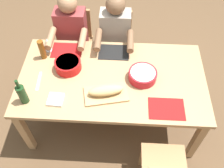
{
  "coord_description": "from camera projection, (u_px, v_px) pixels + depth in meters",
  "views": [
    {
      "loc": [
        -0.08,
        1.55,
        2.61
      ],
      "look_at": [
        0.0,
        0.0,
        0.63
      ],
      "focal_mm": 39.77,
      "sensor_mm": 36.0,
      "label": 1
    }
  ],
  "objects": [
    {
      "name": "ground_plane",
      "position": [
        112.0,
        116.0,
        3.01
      ],
      "size": [
        8.0,
        8.0,
        0.0
      ],
      "primitive_type": "plane",
      "color": "brown"
    },
    {
      "name": "bread_loaf",
      "position": [
        106.0,
        90.0,
        2.25
      ],
      "size": [
        0.34,
        0.17,
        0.09
      ],
      "primitive_type": "ellipsoid",
      "rotation": [
        0.0,
        0.0,
        0.21
      ],
      "color": "tan",
      "rests_on": "cutting_board"
    },
    {
      "name": "wine_glass",
      "position": [
        47.0,
        42.0,
        2.57
      ],
      "size": [
        0.08,
        0.08,
        0.17
      ],
      "color": "silver",
      "rests_on": "dining_table"
    },
    {
      "name": "napkin_stack",
      "position": [
        56.0,
        100.0,
        2.25
      ],
      "size": [
        0.15,
        0.15,
        0.02
      ],
      "primitive_type": "cube",
      "rotation": [
        0.0,
        0.0,
        -0.04
      ],
      "color": "white",
      "rests_on": "dining_table"
    },
    {
      "name": "dining_table",
      "position": [
        112.0,
        82.0,
        2.49
      ],
      "size": [
        1.83,
        1.0,
        0.74
      ],
      "color": "#A87F56",
      "rests_on": "ground_plane"
    },
    {
      "name": "placemat_far_left",
      "position": [
        166.0,
        109.0,
        2.2
      ],
      "size": [
        0.32,
        0.23,
        0.01
      ],
      "primitive_type": "cube",
      "color": "maroon",
      "rests_on": "dining_table"
    },
    {
      "name": "diner_near_center",
      "position": [
        115.0,
        37.0,
        2.86
      ],
      "size": [
        0.41,
        0.53,
        1.2
      ],
      "color": "#2D2D38",
      "rests_on": "ground_plane"
    },
    {
      "name": "diner_near_right",
      "position": [
        72.0,
        35.0,
        2.88
      ],
      "size": [
        0.41,
        0.53,
        1.2
      ],
      "color": "#2D2D38",
      "rests_on": "ground_plane"
    },
    {
      "name": "chair_near_center",
      "position": [
        116.0,
        40.0,
        3.14
      ],
      "size": [
        0.4,
        0.4,
        0.85
      ],
      "color": "#9E7044",
      "rests_on": "ground_plane"
    },
    {
      "name": "serving_bowl_fruit",
      "position": [
        68.0,
        64.0,
        2.46
      ],
      "size": [
        0.26,
        0.26,
        0.1
      ],
      "color": "red",
      "rests_on": "dining_table"
    },
    {
      "name": "placemat_near_center",
      "position": [
        114.0,
        52.0,
        2.64
      ],
      "size": [
        0.32,
        0.23,
        0.01
      ],
      "primitive_type": "cube",
      "color": "black",
      "rests_on": "dining_table"
    },
    {
      "name": "cutting_board",
      "position": [
        106.0,
        94.0,
        2.29
      ],
      "size": [
        0.44,
        0.3,
        0.02
      ],
      "primitive_type": "cube",
      "rotation": [
        0.0,
        0.0,
        0.21
      ],
      "color": "tan",
      "rests_on": "dining_table"
    },
    {
      "name": "placemat_near_right",
      "position": [
        67.0,
        50.0,
        2.66
      ],
      "size": [
        0.32,
        0.23,
        0.01
      ],
      "primitive_type": "cube",
      "color": "maroon",
      "rests_on": "dining_table"
    },
    {
      "name": "chair_near_right",
      "position": [
        76.0,
        39.0,
        3.16
      ],
      "size": [
        0.4,
        0.4,
        0.85
      ],
      "color": "#9E7044",
      "rests_on": "ground_plane"
    },
    {
      "name": "beer_bottle",
      "position": [
        42.0,
        50.0,
        2.51
      ],
      "size": [
        0.06,
        0.06,
        0.22
      ],
      "primitive_type": "cylinder",
      "color": "brown",
      "rests_on": "dining_table"
    },
    {
      "name": "serving_bowl_pasta",
      "position": [
        143.0,
        75.0,
        2.38
      ],
      "size": [
        0.27,
        0.27,
        0.09
      ],
      "color": "#B21923",
      "rests_on": "dining_table"
    },
    {
      "name": "wine_bottle",
      "position": [
        22.0,
        94.0,
        2.17
      ],
      "size": [
        0.08,
        0.08,
        0.29
      ],
      "color": "#193819",
      "rests_on": "dining_table"
    },
    {
      "name": "carving_knife",
      "position": [
        39.0,
        81.0,
        2.4
      ],
      "size": [
        0.04,
        0.23,
        0.01
      ],
      "primitive_type": "cube",
      "rotation": [
        0.0,
        0.0,
        1.64
      ],
      "color": "silver",
      "rests_on": "dining_table"
    }
  ]
}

